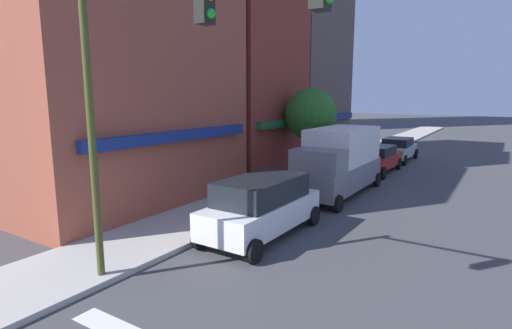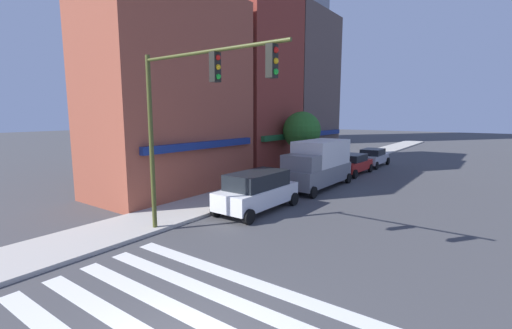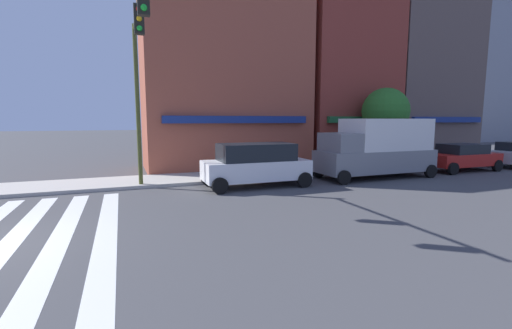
{
  "view_description": "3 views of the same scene",
  "coord_description": "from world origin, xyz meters",
  "px_view_note": "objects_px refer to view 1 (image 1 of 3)",
  "views": [
    {
      "loc": [
        -1.33,
        -1.83,
        4.53
      ],
      "look_at": [
        10.97,
        6.0,
        2.0
      ],
      "focal_mm": 28.0,
      "sensor_mm": 36.0,
      "label": 1
    },
    {
      "loc": [
        -4.07,
        -4.87,
        4.73
      ],
      "look_at": [
        10.97,
        6.0,
        2.0
      ],
      "focal_mm": 24.0,
      "sensor_mm": 36.0,
      "label": 2
    },
    {
      "loc": [
        3.73,
        -9.4,
        2.97
      ],
      "look_at": [
        9.27,
        4.7,
        1.0
      ],
      "focal_mm": 24.0,
      "sensor_mm": 36.0,
      "label": 3
    }
  ],
  "objects_px": {
    "sedan_silver": "(398,149)",
    "suv_white": "(262,205)",
    "traffic_signal": "(158,66)",
    "sedan_red": "(376,158)",
    "box_truck_grey": "(338,160)",
    "pedestrian_grey_coat": "(302,160)",
    "pedestrian_blue_shirt": "(309,152)",
    "street_tree": "(311,114)"
  },
  "relations": [
    {
      "from": "sedan_red",
      "to": "sedan_silver",
      "type": "relative_size",
      "value": 1.0
    },
    {
      "from": "sedan_red",
      "to": "traffic_signal",
      "type": "bearing_deg",
      "value": -176.73
    },
    {
      "from": "box_truck_grey",
      "to": "pedestrian_grey_coat",
      "type": "distance_m",
      "value": 3.63
    },
    {
      "from": "sedan_red",
      "to": "sedan_silver",
      "type": "height_order",
      "value": "same"
    },
    {
      "from": "traffic_signal",
      "to": "street_tree",
      "type": "bearing_deg",
      "value": 13.0
    },
    {
      "from": "sedan_silver",
      "to": "pedestrian_grey_coat",
      "type": "height_order",
      "value": "pedestrian_grey_coat"
    },
    {
      "from": "pedestrian_grey_coat",
      "to": "street_tree",
      "type": "bearing_deg",
      "value": 179.82
    },
    {
      "from": "pedestrian_grey_coat",
      "to": "pedestrian_blue_shirt",
      "type": "xyz_separation_m",
      "value": [
        2.75,
        0.87,
        0.0
      ]
    },
    {
      "from": "suv_white",
      "to": "pedestrian_grey_coat",
      "type": "bearing_deg",
      "value": 18.78
    },
    {
      "from": "suv_white",
      "to": "pedestrian_grey_coat",
      "type": "xyz_separation_m",
      "value": [
        8.88,
        2.86,
        0.04
      ]
    },
    {
      "from": "traffic_signal",
      "to": "street_tree",
      "type": "xyz_separation_m",
      "value": [
        14.51,
        3.35,
        -1.59
      ]
    },
    {
      "from": "sedan_red",
      "to": "pedestrian_blue_shirt",
      "type": "xyz_separation_m",
      "value": [
        -1.35,
        3.74,
        0.23
      ]
    },
    {
      "from": "suv_white",
      "to": "sedan_silver",
      "type": "xyz_separation_m",
      "value": [
        18.18,
        -0.0,
        -0.19
      ]
    },
    {
      "from": "traffic_signal",
      "to": "sedan_silver",
      "type": "relative_size",
      "value": 1.58
    },
    {
      "from": "box_truck_grey",
      "to": "pedestrian_blue_shirt",
      "type": "height_order",
      "value": "box_truck_grey"
    },
    {
      "from": "sedan_silver",
      "to": "pedestrian_blue_shirt",
      "type": "bearing_deg",
      "value": 149.49
    },
    {
      "from": "suv_white",
      "to": "pedestrian_blue_shirt",
      "type": "xyz_separation_m",
      "value": [
        11.62,
        3.74,
        0.04
      ]
    },
    {
      "from": "pedestrian_blue_shirt",
      "to": "street_tree",
      "type": "bearing_deg",
      "value": 74.19
    },
    {
      "from": "sedan_silver",
      "to": "pedestrian_grey_coat",
      "type": "relative_size",
      "value": 2.5
    },
    {
      "from": "sedan_red",
      "to": "sedan_silver",
      "type": "distance_m",
      "value": 5.21
    },
    {
      "from": "traffic_signal",
      "to": "suv_white",
      "type": "relative_size",
      "value": 1.47
    },
    {
      "from": "pedestrian_blue_shirt",
      "to": "street_tree",
      "type": "xyz_separation_m",
      "value": [
        -1.95,
        -0.94,
        2.43
      ]
    },
    {
      "from": "box_truck_grey",
      "to": "sedan_red",
      "type": "height_order",
      "value": "box_truck_grey"
    },
    {
      "from": "box_truck_grey",
      "to": "sedan_silver",
      "type": "relative_size",
      "value": 1.4
    },
    {
      "from": "pedestrian_blue_shirt",
      "to": "sedan_silver",
      "type": "bearing_deg",
      "value": -161.19
    },
    {
      "from": "traffic_signal",
      "to": "pedestrian_blue_shirt",
      "type": "relative_size",
      "value": 3.94
    },
    {
      "from": "pedestrian_grey_coat",
      "to": "sedan_silver",
      "type": "bearing_deg",
      "value": 167.31
    },
    {
      "from": "suv_white",
      "to": "pedestrian_grey_coat",
      "type": "height_order",
      "value": "suv_white"
    },
    {
      "from": "box_truck_grey",
      "to": "sedan_red",
      "type": "xyz_separation_m",
      "value": [
        6.27,
        0.0,
        -0.75
      ]
    },
    {
      "from": "suv_white",
      "to": "pedestrian_blue_shirt",
      "type": "relative_size",
      "value": 2.67
    },
    {
      "from": "suv_white",
      "to": "pedestrian_grey_coat",
      "type": "relative_size",
      "value": 2.67
    },
    {
      "from": "sedan_silver",
      "to": "pedestrian_blue_shirt",
      "type": "height_order",
      "value": "pedestrian_blue_shirt"
    },
    {
      "from": "sedan_silver",
      "to": "suv_white",
      "type": "bearing_deg",
      "value": 179.18
    },
    {
      "from": "traffic_signal",
      "to": "suv_white",
      "type": "xyz_separation_m",
      "value": [
        4.83,
        0.55,
        -4.06
      ]
    },
    {
      "from": "sedan_red",
      "to": "street_tree",
      "type": "bearing_deg",
      "value": 141.15
    },
    {
      "from": "street_tree",
      "to": "pedestrian_grey_coat",
      "type": "bearing_deg",
      "value": 175.4
    },
    {
      "from": "traffic_signal",
      "to": "sedan_silver",
      "type": "bearing_deg",
      "value": 1.37
    },
    {
      "from": "sedan_silver",
      "to": "street_tree",
      "type": "height_order",
      "value": "street_tree"
    },
    {
      "from": "box_truck_grey",
      "to": "suv_white",
      "type": "bearing_deg",
      "value": -179.59
    },
    {
      "from": "pedestrian_grey_coat",
      "to": "street_tree",
      "type": "xyz_separation_m",
      "value": [
        0.8,
        -0.06,
        2.43
      ]
    },
    {
      "from": "traffic_signal",
      "to": "box_truck_grey",
      "type": "bearing_deg",
      "value": 2.72
    },
    {
      "from": "traffic_signal",
      "to": "suv_white",
      "type": "bearing_deg",
      "value": 6.48
    }
  ]
}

